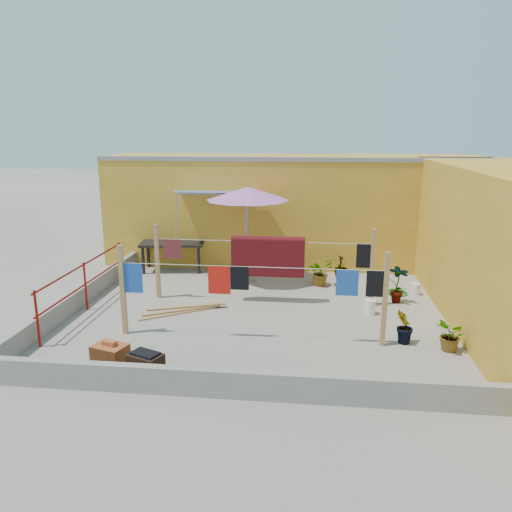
% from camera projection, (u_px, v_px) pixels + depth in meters
% --- Properties ---
extents(ground, '(80.00, 80.00, 0.00)m').
position_uv_depth(ground, '(258.00, 313.00, 11.00)').
color(ground, '#9E998E').
rests_on(ground, ground).
extents(wall_back, '(11.00, 3.27, 3.21)m').
position_uv_depth(wall_back, '(292.00, 209.00, 15.07)').
color(wall_back, gold).
rests_on(wall_back, ground).
extents(parapet_front, '(8.30, 0.16, 0.44)m').
position_uv_depth(parapet_front, '(232.00, 384.00, 7.49)').
color(parapet_front, gray).
rests_on(parapet_front, ground).
extents(parapet_left, '(0.16, 7.30, 0.44)m').
position_uv_depth(parapet_left, '(81.00, 297.00, 11.40)').
color(parapet_left, gray).
rests_on(parapet_left, ground).
extents(red_railing, '(0.05, 4.20, 1.10)m').
position_uv_depth(red_railing, '(85.00, 279.00, 11.06)').
color(red_railing, maroon).
rests_on(red_railing, ground).
extents(clothesline_rig, '(5.09, 2.35, 1.80)m').
position_uv_depth(clothesline_rig, '(266.00, 261.00, 11.24)').
color(clothesline_rig, tan).
rests_on(clothesline_rig, ground).
extents(patio_umbrella, '(2.75, 2.75, 2.59)m').
position_uv_depth(patio_umbrella, '(248.00, 194.00, 12.80)').
color(patio_umbrella, gray).
rests_on(patio_umbrella, ground).
extents(outdoor_table, '(1.88, 1.12, 0.83)m').
position_uv_depth(outdoor_table, '(172.00, 245.00, 14.21)').
color(outdoor_table, black).
rests_on(outdoor_table, ground).
extents(brick_stack, '(0.65, 0.55, 0.48)m').
position_uv_depth(brick_stack, '(110.00, 356.00, 8.45)').
color(brick_stack, '#9C4F24').
rests_on(brick_stack, ground).
extents(lumber_pile, '(1.77, 1.15, 0.11)m').
position_uv_depth(lumber_pile, '(182.00, 310.00, 11.05)').
color(lumber_pile, tan).
rests_on(lumber_pile, ground).
extents(brazier, '(0.63, 0.54, 0.48)m').
position_uv_depth(brazier, '(146.00, 366.00, 8.02)').
color(brazier, black).
rests_on(brazier, ground).
extents(white_basin, '(0.44, 0.44, 0.08)m').
position_uv_depth(white_basin, '(302.00, 386.00, 7.79)').
color(white_basin, white).
rests_on(white_basin, ground).
extents(water_jug_a, '(0.24, 0.24, 0.37)m').
position_uv_depth(water_jug_a, '(370.00, 307.00, 10.91)').
color(water_jug_a, white).
rests_on(water_jug_a, ground).
extents(water_jug_b, '(0.21, 0.21, 0.33)m').
position_uv_depth(water_jug_b, '(416.00, 289.00, 12.21)').
color(water_jug_b, white).
rests_on(water_jug_b, ground).
extents(green_hose, '(0.52, 0.52, 0.08)m').
position_uv_depth(green_hose, '(397.00, 292.00, 12.31)').
color(green_hose, '#1C7119').
rests_on(green_hose, ground).
extents(plant_back_a, '(0.85, 0.84, 0.72)m').
position_uv_depth(plant_back_a, '(320.00, 272.00, 12.93)').
color(plant_back_a, '#175217').
rests_on(plant_back_a, ground).
extents(plant_back_b, '(0.48, 0.48, 0.66)m').
position_uv_depth(plant_back_b, '(341.00, 266.00, 13.57)').
color(plant_back_b, '#175217').
rests_on(plant_back_b, ground).
extents(plant_right_a, '(0.59, 0.51, 0.94)m').
position_uv_depth(plant_right_a, '(398.00, 283.00, 11.58)').
color(plant_right_a, '#175217').
rests_on(plant_right_a, ground).
extents(plant_right_b, '(0.37, 0.43, 0.69)m').
position_uv_depth(plant_right_b, '(405.00, 327.00, 9.34)').
color(plant_right_b, '#175217').
rests_on(plant_right_b, ground).
extents(plant_right_c, '(0.54, 0.60, 0.60)m').
position_uv_depth(plant_right_c, '(451.00, 336.00, 9.05)').
color(plant_right_c, '#175217').
rests_on(plant_right_c, ground).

